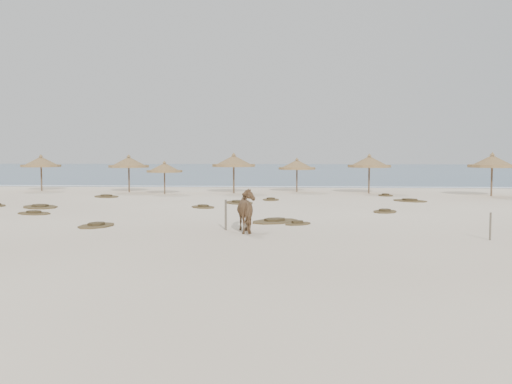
% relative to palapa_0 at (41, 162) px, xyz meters
% --- Properties ---
extents(ground, '(160.00, 160.00, 0.00)m').
position_rel_palapa_0_xyz_m(ground, '(16.86, -19.30, -2.31)').
color(ground, '#F4E6C9').
rests_on(ground, ground).
extents(ocean, '(200.00, 100.00, 0.01)m').
position_rel_palapa_0_xyz_m(ocean, '(16.86, 55.70, -2.31)').
color(ocean, navy).
rests_on(ocean, ground).
extents(foam_line, '(70.00, 0.60, 0.01)m').
position_rel_palapa_0_xyz_m(foam_line, '(16.86, 6.70, -2.31)').
color(foam_line, white).
rests_on(foam_line, ground).
extents(palapa_0, '(3.39, 3.39, 2.98)m').
position_rel_palapa_0_xyz_m(palapa_0, '(0.00, 0.00, 0.00)').
color(palapa_0, brown).
rests_on(palapa_0, ground).
extents(palapa_1, '(3.66, 3.66, 2.98)m').
position_rel_palapa_0_xyz_m(palapa_1, '(7.55, -1.04, -0.01)').
color(palapa_1, brown).
rests_on(palapa_1, ground).
extents(palapa_2, '(3.41, 3.41, 2.51)m').
position_rel_palapa_0_xyz_m(palapa_2, '(10.80, -2.87, -0.37)').
color(palapa_2, brown).
rests_on(palapa_2, ground).
extents(palapa_3, '(3.65, 3.65, 3.11)m').
position_rel_palapa_0_xyz_m(palapa_3, '(15.87, -1.59, 0.10)').
color(palapa_3, brown).
rests_on(palapa_3, ground).
extents(palapa_4, '(3.29, 3.29, 2.73)m').
position_rel_palapa_0_xyz_m(palapa_4, '(20.69, 0.09, -0.20)').
color(palapa_4, brown).
rests_on(palapa_4, ground).
extents(palapa_5, '(4.30, 4.30, 3.04)m').
position_rel_palapa_0_xyz_m(palapa_5, '(26.16, -1.18, 0.05)').
color(palapa_5, brown).
rests_on(palapa_5, ground).
extents(palapa_6, '(4.31, 4.31, 3.15)m').
position_rel_palapa_0_xyz_m(palapa_6, '(34.53, -3.32, 0.13)').
color(palapa_6, brown).
rests_on(palapa_6, ground).
extents(horse, '(1.43, 2.16, 1.67)m').
position_rel_palapa_0_xyz_m(horse, '(18.75, -22.75, -1.48)').
color(horse, brown).
rests_on(horse, ground).
extents(fence_post_near, '(0.11, 0.11, 1.23)m').
position_rel_palapa_0_xyz_m(fence_post_near, '(17.76, -22.24, -1.70)').
color(fence_post_near, brown).
rests_on(fence_post_near, ground).
extents(fence_post_far, '(0.09, 0.09, 1.00)m').
position_rel_palapa_0_xyz_m(fence_post_far, '(27.49, -24.22, -1.82)').
color(fence_post_far, brown).
rests_on(fence_post_far, ground).
extents(scrub_0, '(2.34, 2.04, 0.16)m').
position_rel_palapa_0_xyz_m(scrub_0, '(7.30, -16.90, -2.26)').
color(scrub_0, brown).
rests_on(scrub_0, ground).
extents(scrub_1, '(3.18, 3.31, 0.16)m').
position_rel_palapa_0_xyz_m(scrub_1, '(6.07, -13.55, -2.26)').
color(scrub_1, brown).
rests_on(scrub_1, ground).
extents(scrub_2, '(1.99, 2.18, 0.16)m').
position_rel_palapa_0_xyz_m(scrub_2, '(15.35, -13.03, -2.26)').
color(scrub_2, brown).
rests_on(scrub_2, ground).
extents(scrub_3, '(2.45, 2.98, 0.16)m').
position_rel_palapa_0_xyz_m(scrub_3, '(17.07, -10.05, -2.26)').
color(scrub_3, brown).
rests_on(scrub_3, ground).
extents(scrub_4, '(1.70, 2.10, 0.16)m').
position_rel_palapa_0_xyz_m(scrub_4, '(25.25, -14.81, -2.26)').
color(scrub_4, brown).
rests_on(scrub_4, ground).
extents(scrub_5, '(2.77, 2.81, 0.16)m').
position_rel_palapa_0_xyz_m(scrub_5, '(27.88, -7.99, -2.26)').
color(scrub_5, brown).
rests_on(scrub_5, ground).
extents(scrub_6, '(2.71, 2.89, 0.16)m').
position_rel_palapa_0_xyz_m(scrub_6, '(7.33, -5.86, -2.26)').
color(scrub_6, brown).
rests_on(scrub_6, ground).
extents(scrub_7, '(1.16, 1.72, 0.16)m').
position_rel_palapa_0_xyz_m(scrub_7, '(18.98, -7.73, -2.26)').
color(scrub_7, brown).
rests_on(scrub_7, ground).
extents(scrub_9, '(2.86, 2.87, 0.16)m').
position_rel_palapa_0_xyz_m(scrub_9, '(19.65, -19.42, -2.26)').
color(scrub_9, brown).
rests_on(scrub_9, ground).
extents(scrub_10, '(1.18, 1.68, 0.16)m').
position_rel_palapa_0_xyz_m(scrub_10, '(27.06, -3.46, -2.26)').
color(scrub_10, brown).
rests_on(scrub_10, ground).
extents(scrub_11, '(1.72, 2.24, 0.16)m').
position_rel_palapa_0_xyz_m(scrub_11, '(12.17, -21.48, -2.26)').
color(scrub_11, brown).
rests_on(scrub_11, ground).
extents(scrub_12, '(1.56, 1.55, 0.16)m').
position_rel_palapa_0_xyz_m(scrub_12, '(20.66, -20.21, -2.26)').
color(scrub_12, brown).
rests_on(scrub_12, ground).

